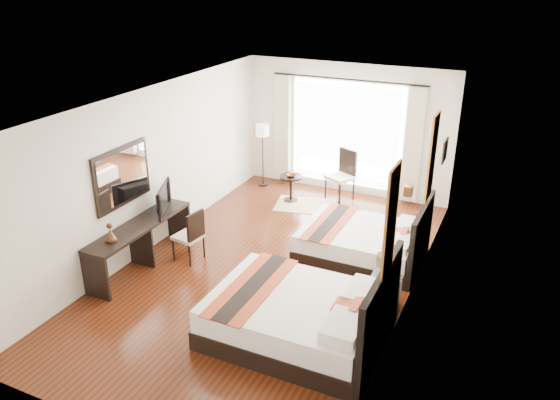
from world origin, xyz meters
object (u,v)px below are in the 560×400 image
at_px(floor_lamp, 263,135).
at_px(window_chair, 341,184).
at_px(bed_far, 365,242).
at_px(vase, 383,279).
at_px(fruit_bowl, 292,175).
at_px(television, 159,199).
at_px(side_table, 291,188).
at_px(nightstand, 383,295).
at_px(bed_near, 301,316).
at_px(console_desk, 141,245).
at_px(desk_chair, 189,244).
at_px(table_lamp, 384,262).

height_order(floor_lamp, window_chair, floor_lamp).
xyz_separation_m(bed_far, vase, (0.68, -1.48, 0.27)).
bearing_deg(window_chair, fruit_bowl, -31.84).
xyz_separation_m(television, window_chair, (2.03, 3.51, -0.67)).
xyz_separation_m(floor_lamp, window_chair, (1.84, 0.00, -0.86)).
height_order(floor_lamp, side_table, floor_lamp).
bearing_deg(vase, nightstand, 88.93).
distance_m(bed_near, vase, 1.30).
relative_size(bed_far, window_chair, 1.89).
xyz_separation_m(side_table, window_chair, (0.91, 0.55, 0.04)).
distance_m(console_desk, desk_chair, 0.79).
bearing_deg(vase, table_lamp, 101.37).
height_order(bed_far, fruit_bowl, bed_far).
relative_size(desk_chair, side_table, 1.63).
height_order(floor_lamp, fruit_bowl, floor_lamp).
relative_size(bed_far, vase, 14.50).
height_order(bed_near, bed_far, bed_near).
bearing_deg(floor_lamp, television, -93.12).
bearing_deg(television, floor_lamp, -27.22).
distance_m(nightstand, floor_lamp, 5.31).
bearing_deg(floor_lamp, vase, -44.82).
height_order(table_lamp, television, television).
bearing_deg(console_desk, fruit_bowl, 71.37).
bearing_deg(console_desk, desk_chair, 39.37).
height_order(desk_chair, floor_lamp, floor_lamp).
relative_size(table_lamp, vase, 2.62).
relative_size(television, window_chair, 0.78).
xyz_separation_m(television, side_table, (1.12, 2.96, -0.71)).
distance_m(television, side_table, 3.24).
height_order(television, window_chair, television).
bearing_deg(nightstand, side_table, 132.51).
bearing_deg(desk_chair, console_desk, 47.27).
height_order(nightstand, console_desk, console_desk).
distance_m(bed_near, floor_lamp, 5.62).
bearing_deg(bed_far, floor_lamp, 143.83).
relative_size(bed_near, nightstand, 4.42).
relative_size(table_lamp, floor_lamp, 0.26).
relative_size(console_desk, side_table, 3.91).
distance_m(table_lamp, vase, 0.25).
height_order(table_lamp, console_desk, table_lamp).
height_order(bed_far, desk_chair, bed_far).
xyz_separation_m(nightstand, fruit_bowl, (-2.79, 3.05, 0.34)).
distance_m(console_desk, side_table, 3.69).
bearing_deg(television, console_desk, 153.81).
bearing_deg(bed_near, bed_far, 86.87).
relative_size(side_table, window_chair, 0.53).
height_order(nightstand, side_table, side_table).
xyz_separation_m(bed_far, side_table, (-2.14, 1.70, -0.01)).
height_order(bed_near, console_desk, bed_near).
bearing_deg(side_table, bed_far, -38.38).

